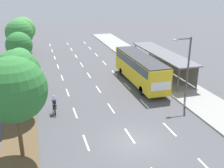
% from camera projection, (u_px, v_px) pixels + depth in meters
% --- Properties ---
extents(ground_plane, '(140.00, 140.00, 0.00)m').
position_uv_depth(ground_plane, '(134.00, 141.00, 20.35)').
color(ground_plane, '#4C4C51').
extents(median_strip, '(2.60, 52.00, 0.12)m').
position_uv_depth(median_strip, '(23.00, 73.00, 36.10)').
color(median_strip, brown).
rests_on(median_strip, ground).
extents(sidewalk_right, '(4.50, 52.00, 0.15)m').
position_uv_depth(sidewalk_right, '(144.00, 63.00, 40.76)').
color(sidewalk_right, gray).
rests_on(sidewalk_right, ground).
extents(lane_divider_left, '(0.14, 44.17, 0.01)m').
position_uv_depth(lane_divider_left, '(62.00, 78.00, 34.33)').
color(lane_divider_left, white).
rests_on(lane_divider_left, ground).
extents(lane_divider_center, '(0.14, 44.17, 0.01)m').
position_uv_depth(lane_divider_center, '(89.00, 75.00, 35.26)').
color(lane_divider_center, white).
rests_on(lane_divider_center, ground).
extents(lane_divider_right, '(0.14, 44.17, 0.01)m').
position_uv_depth(lane_divider_right, '(114.00, 73.00, 36.18)').
color(lane_divider_right, white).
rests_on(lane_divider_right, ground).
extents(bus_shelter, '(2.90, 13.67, 2.86)m').
position_uv_depth(bus_shelter, '(164.00, 61.00, 34.95)').
color(bus_shelter, gray).
rests_on(bus_shelter, sidewalk_right).
extents(bus, '(2.54, 11.29, 3.37)m').
position_uv_depth(bus, '(140.00, 67.00, 31.71)').
color(bus, yellow).
rests_on(bus, ground).
extents(cyclist, '(0.46, 1.82, 1.71)m').
position_uv_depth(cyclist, '(54.00, 105.00, 24.61)').
color(cyclist, black).
rests_on(cyclist, ground).
extents(median_tree_nearest, '(4.25, 4.25, 7.03)m').
position_uv_depth(median_tree_nearest, '(14.00, 90.00, 16.78)').
color(median_tree_nearest, brown).
rests_on(median_tree_nearest, median_strip).
extents(median_tree_second, '(4.04, 4.04, 6.06)m').
position_uv_depth(median_tree_second, '(17.00, 73.00, 22.72)').
color(median_tree_second, brown).
rests_on(median_tree_second, median_strip).
extents(median_tree_third, '(2.87, 2.87, 4.85)m').
position_uv_depth(median_tree_third, '(20.00, 61.00, 28.61)').
color(median_tree_third, brown).
rests_on(median_tree_third, median_strip).
extents(median_tree_fourth, '(3.37, 3.37, 5.54)m').
position_uv_depth(median_tree_fourth, '(19.00, 45.00, 34.07)').
color(median_tree_fourth, brown).
rests_on(median_tree_fourth, median_strip).
extents(median_tree_fifth, '(4.07, 4.07, 6.45)m').
position_uv_depth(median_tree_fifth, '(19.00, 33.00, 39.52)').
color(median_tree_fifth, brown).
rests_on(median_tree_fifth, median_strip).
extents(median_tree_farthest, '(4.17, 4.17, 6.07)m').
position_uv_depth(median_tree_farthest, '(23.00, 29.00, 45.44)').
color(median_tree_farthest, brown).
rests_on(median_tree_farthest, median_strip).
extents(streetlight, '(1.91, 0.24, 6.50)m').
position_uv_depth(streetlight, '(187.00, 65.00, 25.82)').
color(streetlight, '#4C4C51').
rests_on(streetlight, sidewalk_right).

